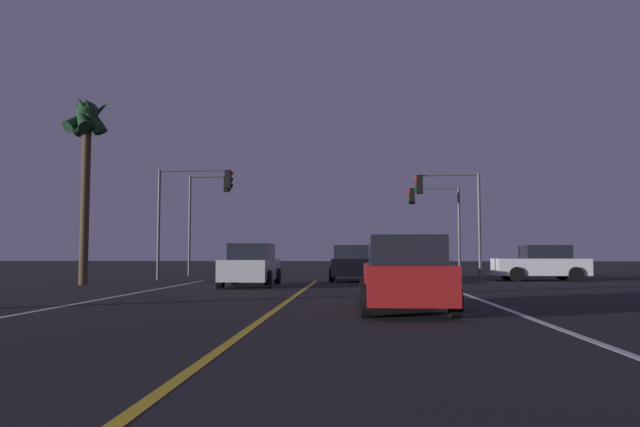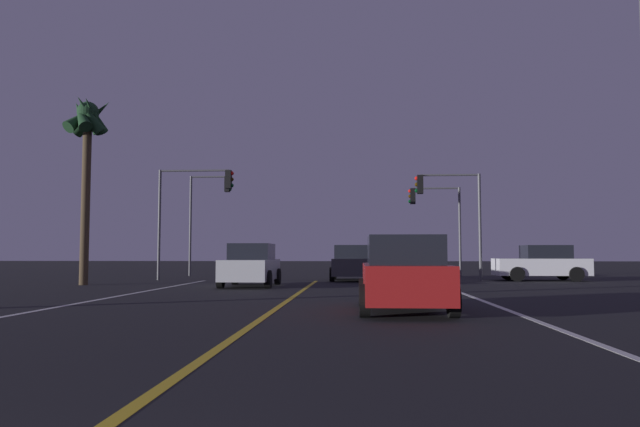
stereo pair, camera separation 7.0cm
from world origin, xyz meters
The scene contains 12 objects.
lane_edge_right centered at (5.38, 10.59, 0.00)m, with size 0.16×33.18×0.01m, color silver.
lane_center_divider centered at (0.00, 10.59, 0.00)m, with size 0.16×33.18×0.01m, color gold.
car_oncoming centered at (-2.29, 22.50, 0.82)m, with size 2.02×4.30×1.70m.
car_ahead_far centered at (1.68, 27.83, 0.82)m, with size 2.02×4.30×1.70m.
car_crossing_side centered at (10.82, 28.21, 0.82)m, with size 4.30×2.02×1.70m.
car_lead_same_lane centered at (2.97, 12.57, 0.82)m, with size 2.02×4.30×1.70m.
traffic_light_near_right centered at (6.30, 27.68, 3.83)m, with size 3.14×0.36×5.13m.
traffic_light_near_left centered at (-6.01, 27.68, 4.08)m, with size 3.77×0.36×5.45m.
traffic_light_far_right centered at (6.38, 33.18, 3.79)m, with size 2.97×0.36×5.09m.
traffic_light_far_left centered at (-6.70, 33.18, 4.28)m, with size 2.49×0.36×5.85m.
street_lamp_right_near centered at (7.11, 10.62, 5.30)m, with size 1.99×0.44×8.43m.
palm_tree_left_mid centered at (-9.42, 23.10, 6.41)m, with size 2.07×2.03×7.98m.
Camera 2 is at (1.90, -1.00, 1.31)m, focal length 33.32 mm.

